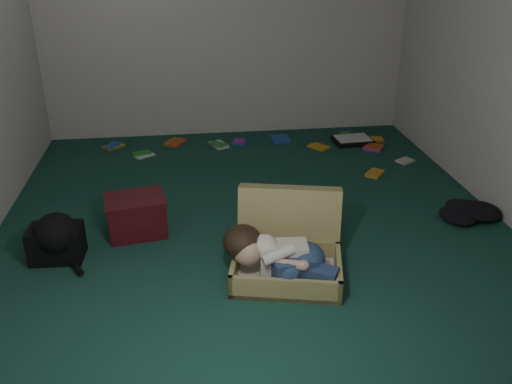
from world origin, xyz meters
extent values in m
plane|color=#163F34|center=(0.00, 0.00, 0.00)|extent=(4.50, 4.50, 0.00)
plane|color=silver|center=(0.00, 2.25, 1.30)|extent=(4.50, 0.00, 4.50)
plane|color=silver|center=(0.00, -2.25, 1.30)|extent=(4.50, 0.00, 4.50)
cube|color=tan|center=(0.12, -0.80, 0.08)|extent=(0.81, 0.66, 0.16)
cube|color=beige|center=(0.12, -0.80, 0.04)|extent=(0.74, 0.59, 0.02)
cube|color=tan|center=(0.19, -0.48, 0.26)|extent=(0.75, 0.38, 0.53)
cube|color=silver|center=(0.09, -0.82, 0.17)|extent=(0.32, 0.20, 0.22)
sphere|color=tan|center=(-0.14, -0.79, 0.23)|extent=(0.19, 0.19, 0.19)
ellipsoid|color=black|center=(-0.17, -0.73, 0.27)|extent=(0.26, 0.27, 0.22)
ellipsoid|color=navy|center=(0.24, -0.84, 0.17)|extent=(0.24, 0.27, 0.22)
cube|color=navy|center=(0.14, -0.93, 0.16)|extent=(0.28, 0.17, 0.14)
cube|color=navy|center=(0.29, -0.98, 0.14)|extent=(0.27, 0.23, 0.11)
sphere|color=white|center=(0.39, -0.97, 0.12)|extent=(0.11, 0.11, 0.11)
sphere|color=white|center=(0.37, -1.04, 0.11)|extent=(0.10, 0.10, 0.10)
cylinder|color=tan|center=(0.11, -0.96, 0.22)|extent=(0.20, 0.10, 0.07)
cube|color=#410D13|center=(-0.91, -0.03, 0.14)|extent=(0.47, 0.39, 0.28)
cube|color=#410D13|center=(-0.91, -0.03, 0.29)|extent=(0.49, 0.42, 0.02)
cube|color=black|center=(1.33, 1.72, 0.03)|extent=(0.43, 0.34, 0.05)
cube|color=white|center=(1.33, 1.72, 0.05)|extent=(0.39, 0.29, 0.01)
cube|color=gold|center=(-1.29, 1.91, 0.01)|extent=(0.19, 0.14, 0.02)
cube|color=#C04C19|center=(-0.62, 1.94, 0.01)|extent=(0.24, 0.23, 0.02)
cube|color=silver|center=(-0.15, 1.80, 0.01)|extent=(0.19, 0.22, 0.02)
cube|color=#1D49A0|center=(0.55, 1.90, 0.01)|extent=(0.20, 0.23, 0.02)
cube|color=gold|center=(0.92, 1.60, 0.01)|extent=(0.24, 0.22, 0.02)
cube|color=#248629|center=(1.32, 1.95, 0.01)|extent=(0.20, 0.16, 0.02)
cube|color=purple|center=(1.50, 1.50, 0.01)|extent=(0.24, 0.23, 0.02)
cube|color=beige|center=(1.70, 1.09, 0.01)|extent=(0.18, 0.21, 0.02)
cube|color=gold|center=(1.28, 0.81, 0.01)|extent=(0.21, 0.23, 0.02)
cube|color=#C04C19|center=(1.61, 1.74, 0.01)|extent=(0.24, 0.21, 0.02)
cube|color=silver|center=(-0.95, 1.61, 0.01)|extent=(0.21, 0.17, 0.02)
cube|color=#1D49A0|center=(0.09, 1.87, 0.01)|extent=(0.23, 0.24, 0.02)
camera|label=1|loc=(-0.48, -3.77, 2.08)|focal=38.00mm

